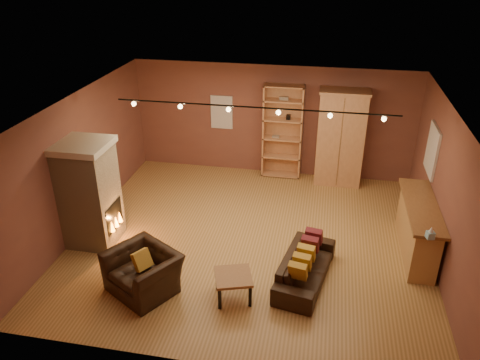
% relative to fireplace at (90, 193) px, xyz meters
% --- Properties ---
extents(floor, '(7.00, 7.00, 0.00)m').
position_rel_fireplace_xyz_m(floor, '(3.04, 0.60, -1.06)').
color(floor, olive).
rests_on(floor, ground).
extents(ceiling, '(7.00, 7.00, 0.00)m').
position_rel_fireplace_xyz_m(ceiling, '(3.04, 0.60, 1.74)').
color(ceiling, brown).
rests_on(ceiling, back_wall).
extents(back_wall, '(7.00, 0.02, 2.80)m').
position_rel_fireplace_xyz_m(back_wall, '(3.04, 3.85, 0.34)').
color(back_wall, brown).
rests_on(back_wall, floor).
extents(left_wall, '(0.02, 6.50, 2.80)m').
position_rel_fireplace_xyz_m(left_wall, '(-0.46, 0.60, 0.34)').
color(left_wall, brown).
rests_on(left_wall, floor).
extents(right_wall, '(0.02, 6.50, 2.80)m').
position_rel_fireplace_xyz_m(right_wall, '(6.54, 0.60, 0.34)').
color(right_wall, brown).
rests_on(right_wall, floor).
extents(fireplace, '(1.01, 0.98, 2.12)m').
position_rel_fireplace_xyz_m(fireplace, '(0.00, 0.00, 0.00)').
color(fireplace, tan).
rests_on(fireplace, floor).
extents(back_window, '(0.56, 0.04, 0.86)m').
position_rel_fireplace_xyz_m(back_window, '(1.74, 3.83, 0.49)').
color(back_window, silver).
rests_on(back_window, back_wall).
extents(bookcase, '(0.97, 0.38, 2.38)m').
position_rel_fireplace_xyz_m(bookcase, '(3.32, 3.72, 0.15)').
color(bookcase, tan).
rests_on(bookcase, floor).
extents(armoire, '(1.16, 0.66, 2.37)m').
position_rel_fireplace_xyz_m(armoire, '(4.74, 3.55, 0.13)').
color(armoire, tan).
rests_on(armoire, floor).
extents(bar_counter, '(0.59, 2.17, 1.04)m').
position_rel_fireplace_xyz_m(bar_counter, '(6.24, 0.78, -0.53)').
color(bar_counter, tan).
rests_on(bar_counter, floor).
extents(tissue_box, '(0.15, 0.15, 0.23)m').
position_rel_fireplace_xyz_m(tissue_box, '(6.19, -0.35, 0.07)').
color(tissue_box, '#86BED6').
rests_on(tissue_box, bar_counter).
extents(right_window, '(0.05, 0.90, 1.00)m').
position_rel_fireplace_xyz_m(right_window, '(6.51, 2.00, 0.59)').
color(right_window, silver).
rests_on(right_window, right_wall).
extents(loveseat, '(0.86, 1.89, 0.76)m').
position_rel_fireplace_xyz_m(loveseat, '(4.22, -0.48, -0.69)').
color(loveseat, black).
rests_on(loveseat, floor).
extents(armchair, '(1.34, 1.21, 0.98)m').
position_rel_fireplace_xyz_m(armchair, '(1.51, -1.26, -0.57)').
color(armchair, black).
rests_on(armchair, floor).
extents(coffee_table, '(0.76, 0.76, 0.46)m').
position_rel_fireplace_xyz_m(coffee_table, '(3.06, -1.18, -0.67)').
color(coffee_table, brown).
rests_on(coffee_table, floor).
extents(track_rail, '(5.20, 0.09, 0.13)m').
position_rel_fireplace_xyz_m(track_rail, '(3.04, 0.80, 1.63)').
color(track_rail, black).
rests_on(track_rail, ceiling).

